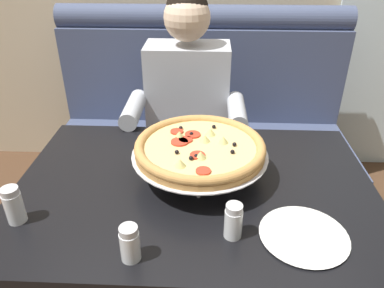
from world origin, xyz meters
name	(u,v)px	position (x,y,z in m)	size (l,w,h in m)	color
booth_bench	(201,144)	(0.00, 0.88, 0.40)	(1.64, 0.78, 1.13)	#424C6B
dining_table	(194,208)	(0.00, 0.00, 0.65)	(1.19, 0.82, 0.75)	black
diner_main	(187,115)	(-0.06, 0.61, 0.71)	(0.54, 0.64, 1.27)	#2D3342
pizza	(200,148)	(0.01, 0.05, 0.86)	(0.45, 0.45, 0.14)	silver
shaker_oregano	(14,207)	(-0.51, -0.20, 0.79)	(0.05, 0.05, 0.11)	white
shaker_pepper_flakes	(233,223)	(0.11, -0.23, 0.79)	(0.05, 0.05, 0.11)	white
shaker_parmesan	(130,245)	(-0.15, -0.32, 0.79)	(0.05, 0.05, 0.10)	white
plate_near_left	(304,234)	(0.31, -0.23, 0.76)	(0.25, 0.25, 0.02)	white
patio_chair	(369,63)	(1.37, 2.07, 0.52)	(0.41, 0.40, 0.86)	black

